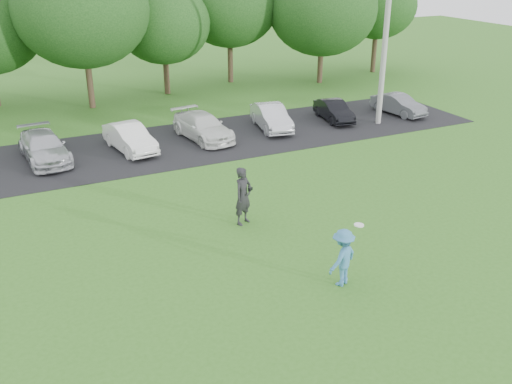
% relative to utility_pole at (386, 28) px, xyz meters
% --- Properties ---
extents(ground, '(100.00, 100.00, 0.00)m').
position_rel_utility_pole_xyz_m(ground, '(-11.13, -11.72, -4.97)').
color(ground, '#346A1E').
rests_on(ground, ground).
extents(parking_lot, '(32.00, 6.50, 0.03)m').
position_rel_utility_pole_xyz_m(parking_lot, '(-11.13, 1.28, -4.95)').
color(parking_lot, black).
rests_on(parking_lot, ground).
extents(utility_pole, '(0.28, 0.28, 9.93)m').
position_rel_utility_pole_xyz_m(utility_pole, '(0.00, 0.00, 0.00)').
color(utility_pole, '#9A9B96').
rests_on(utility_pole, ground).
extents(frisbee_player, '(1.25, 1.01, 1.92)m').
position_rel_utility_pole_xyz_m(frisbee_player, '(-10.48, -12.39, -4.12)').
color(frisbee_player, teal).
rests_on(frisbee_player, ground).
extents(camera_bystander, '(0.88, 0.77, 2.02)m').
position_rel_utility_pole_xyz_m(camera_bystander, '(-11.38, -7.73, -3.96)').
color(camera_bystander, black).
rests_on(camera_bystander, ground).
extents(parked_cars, '(27.87, 4.55, 1.24)m').
position_rel_utility_pole_xyz_m(parked_cars, '(-11.67, 1.42, -4.35)').
color(parked_cars, black).
rests_on(parked_cars, parking_lot).
extents(tree_row, '(42.39, 9.85, 8.64)m').
position_rel_utility_pole_xyz_m(tree_row, '(-9.62, 11.04, -0.06)').
color(tree_row, '#38281C').
rests_on(tree_row, ground).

